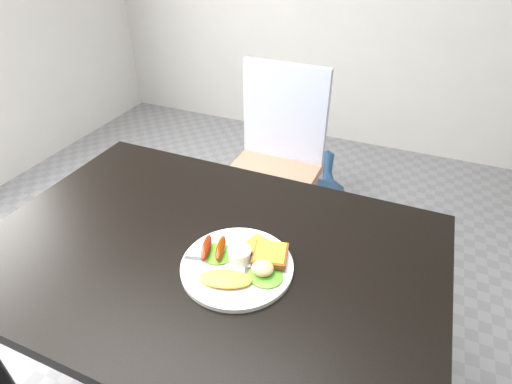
% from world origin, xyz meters
% --- Properties ---
extents(dining_table, '(1.20, 0.80, 0.04)m').
position_xyz_m(dining_table, '(0.00, 0.00, 0.73)').
color(dining_table, black).
rests_on(dining_table, ground).
extents(dining_chair, '(0.42, 0.42, 0.05)m').
position_xyz_m(dining_chair, '(-0.13, 0.82, 0.45)').
color(dining_chair, '#B4795D').
rests_on(dining_chair, ground).
extents(person, '(0.59, 0.49, 1.39)m').
position_xyz_m(person, '(0.09, 0.85, 0.70)').
color(person, '#2A507E').
rests_on(person, ground).
extents(plate, '(0.28, 0.28, 0.01)m').
position_xyz_m(plate, '(0.10, -0.03, 0.76)').
color(plate, white).
rests_on(plate, dining_table).
extents(lettuce_left, '(0.10, 0.10, 0.01)m').
position_xyz_m(lettuce_left, '(0.04, -0.02, 0.77)').
color(lettuce_left, '#548B1A').
rests_on(lettuce_left, plate).
extents(lettuce_right, '(0.09, 0.08, 0.01)m').
position_xyz_m(lettuce_right, '(0.18, -0.04, 0.77)').
color(lettuce_right, green).
rests_on(lettuce_right, plate).
extents(omelette, '(0.14, 0.09, 0.02)m').
position_xyz_m(omelette, '(0.10, -0.10, 0.77)').
color(omelette, '#F19B41').
rests_on(omelette, plate).
extents(sausage_a, '(0.05, 0.10, 0.02)m').
position_xyz_m(sausage_a, '(0.02, -0.03, 0.78)').
color(sausage_a, '#6E2607').
rests_on(sausage_a, lettuce_left).
extents(sausage_b, '(0.05, 0.09, 0.02)m').
position_xyz_m(sausage_b, '(0.05, -0.02, 0.78)').
color(sausage_b, '#642103').
rests_on(sausage_b, lettuce_left).
extents(ramekin, '(0.08, 0.08, 0.03)m').
position_xyz_m(ramekin, '(0.10, -0.02, 0.78)').
color(ramekin, white).
rests_on(ramekin, plate).
extents(toast_a, '(0.08, 0.08, 0.01)m').
position_xyz_m(toast_a, '(0.13, 0.04, 0.77)').
color(toast_a, brown).
rests_on(toast_a, plate).
extents(toast_b, '(0.10, 0.10, 0.01)m').
position_xyz_m(toast_b, '(0.17, 0.01, 0.78)').
color(toast_b, brown).
rests_on(toast_b, toast_a).
extents(potato_salad, '(0.06, 0.06, 0.03)m').
position_xyz_m(potato_salad, '(0.18, -0.04, 0.79)').
color(potato_salad, '#C4C58D').
rests_on(potato_salad, lettuce_right).
extents(fork, '(0.16, 0.06, 0.00)m').
position_xyz_m(fork, '(0.05, -0.04, 0.76)').
color(fork, '#ADAFB7').
rests_on(fork, plate).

